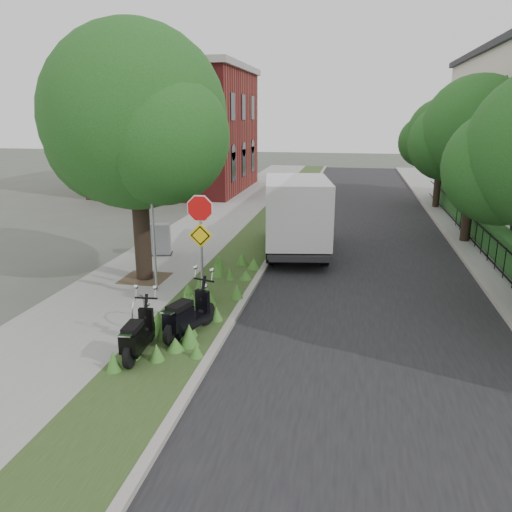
{
  "coord_description": "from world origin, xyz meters",
  "views": [
    {
      "loc": [
        2.37,
        -11.33,
        5.15
      ],
      "look_at": [
        -0.22,
        1.95,
        1.3
      ],
      "focal_mm": 35.0,
      "sensor_mm": 36.0,
      "label": 1
    }
  ],
  "objects_px": {
    "sign_assembly": "(201,229)",
    "box_truck": "(296,212)",
    "scooter_near": "(136,340)",
    "utility_cabinet": "(160,240)",
    "scooter_far": "(185,320)"
  },
  "relations": [
    {
      "from": "sign_assembly",
      "to": "box_truck",
      "type": "xyz_separation_m",
      "value": [
        1.7,
        6.52,
        -0.71
      ]
    },
    {
      "from": "sign_assembly",
      "to": "utility_cabinet",
      "type": "distance_m",
      "value": 6.13
    },
    {
      "from": "box_truck",
      "to": "utility_cabinet",
      "type": "height_order",
      "value": "box_truck"
    },
    {
      "from": "scooter_near",
      "to": "box_truck",
      "type": "relative_size",
      "value": 0.31
    },
    {
      "from": "box_truck",
      "to": "scooter_far",
      "type": "bearing_deg",
      "value": -101.03
    },
    {
      "from": "scooter_far",
      "to": "sign_assembly",
      "type": "bearing_deg",
      "value": 93.24
    },
    {
      "from": "box_truck",
      "to": "utility_cabinet",
      "type": "distance_m",
      "value": 5.19
    },
    {
      "from": "scooter_far",
      "to": "box_truck",
      "type": "height_order",
      "value": "box_truck"
    },
    {
      "from": "scooter_far",
      "to": "utility_cabinet",
      "type": "height_order",
      "value": "utility_cabinet"
    },
    {
      "from": "sign_assembly",
      "to": "scooter_near",
      "type": "distance_m",
      "value": 3.45
    },
    {
      "from": "scooter_near",
      "to": "utility_cabinet",
      "type": "bearing_deg",
      "value": 108.14
    },
    {
      "from": "scooter_far",
      "to": "box_truck",
      "type": "bearing_deg",
      "value": 78.97
    },
    {
      "from": "scooter_near",
      "to": "utility_cabinet",
      "type": "relative_size",
      "value": 1.52
    },
    {
      "from": "sign_assembly",
      "to": "scooter_far",
      "type": "distance_m",
      "value": 2.47
    },
    {
      "from": "scooter_near",
      "to": "scooter_far",
      "type": "distance_m",
      "value": 1.34
    }
  ]
}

